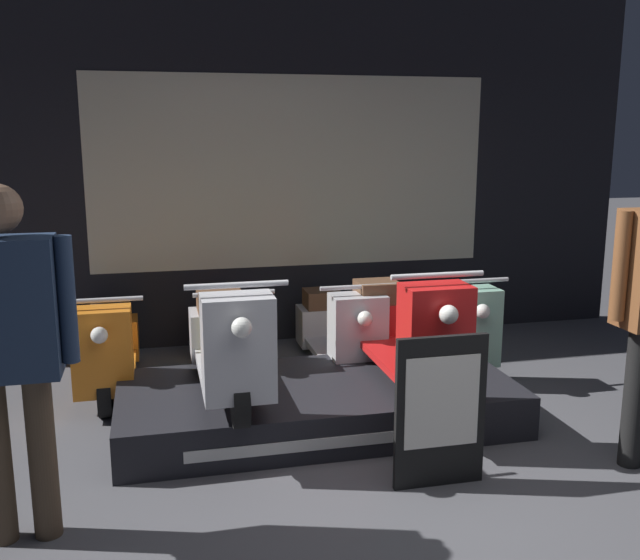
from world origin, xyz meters
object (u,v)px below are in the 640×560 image
scooter_backrow_1 (228,340)px  price_sign_board (440,411)px  scooter_display_left (228,343)px  scooter_backrow_3 (443,325)px  scooter_backrow_2 (339,332)px  scooter_display_right (404,332)px  person_left_browsing (9,336)px  scooter_backrow_0 (108,348)px

scooter_backrow_1 → price_sign_board: size_ratio=1.80×
scooter_display_left → scooter_backrow_3: (1.89, 1.03, -0.28)m
scooter_backrow_2 → scooter_display_right: bearing=-80.6°
scooter_backrow_3 → person_left_browsing: 3.66m
scooter_backrow_0 → scooter_display_left: bearing=-52.3°
scooter_display_left → scooter_display_right: bearing=0.0°
scooter_display_right → price_sign_board: (-0.13, -0.94, -0.17)m
price_sign_board → scooter_backrow_0: bearing=133.0°
scooter_display_left → scooter_backrow_0: scooter_display_left is taller
scooter_backrow_1 → scooter_backrow_3: same height
scooter_backrow_3 → person_left_browsing: bearing=-146.0°
scooter_display_right → scooter_backrow_3: (0.72, 1.03, -0.28)m
scooter_display_right → scooter_backrow_1: size_ratio=1.00×
scooter_display_left → scooter_backrow_3: size_ratio=1.00×
scooter_display_left → scooter_backrow_1: (0.10, 1.03, -0.28)m
person_left_browsing → price_sign_board: person_left_browsing is taller
scooter_backrow_0 → scooter_backrow_2: (1.79, 0.00, 0.00)m
scooter_display_left → scooter_backrow_2: 1.46m
price_sign_board → scooter_display_left: bearing=137.9°
scooter_backrow_1 → person_left_browsing: (-1.19, -2.01, 0.68)m
person_left_browsing → price_sign_board: (2.13, 0.03, -0.58)m
scooter_backrow_2 → person_left_browsing: size_ratio=0.90×
scooter_backrow_0 → price_sign_board: price_sign_board is taller
scooter_backrow_1 → scooter_backrow_3: (1.79, 0.00, 0.00)m
scooter_display_left → scooter_backrow_3: scooter_display_left is taller
scooter_display_right → scooter_backrow_1: (-1.07, 1.03, -0.28)m
scooter_backrow_0 → person_left_browsing: 2.14m
scooter_display_right → person_left_browsing: bearing=-156.7°
price_sign_board → scooter_backrow_1: bearing=115.5°
scooter_backrow_1 → scooter_backrow_3: 1.79m
scooter_display_right → scooter_backrow_1: bearing=135.9°
scooter_display_left → price_sign_board: scooter_display_left is taller
scooter_backrow_0 → person_left_browsing: (-0.29, -2.01, 0.68)m
scooter_backrow_0 → price_sign_board: bearing=-47.0°
scooter_display_right → person_left_browsing: person_left_browsing is taller
scooter_backrow_2 → person_left_browsing: person_left_browsing is taller
person_left_browsing → scooter_backrow_0: bearing=81.8°
scooter_display_right → price_sign_board: 0.97m
scooter_backrow_1 → price_sign_board: (0.94, -1.98, 0.11)m
scooter_display_left → scooter_backrow_1: scooter_display_left is taller
scooter_display_left → price_sign_board: size_ratio=1.80×
scooter_backrow_0 → person_left_browsing: bearing=-98.2°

